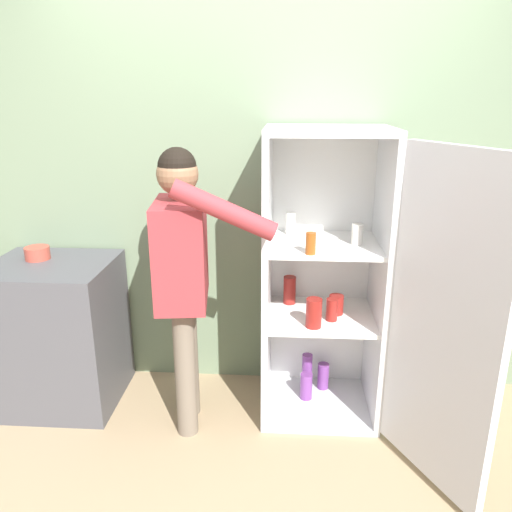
# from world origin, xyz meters

# --- Properties ---
(ground_plane) EXTENTS (12.00, 12.00, 0.00)m
(ground_plane) POSITION_xyz_m (0.00, 0.00, 0.00)
(ground_plane) COLOR tan
(wall_back) EXTENTS (7.00, 0.06, 2.55)m
(wall_back) POSITION_xyz_m (0.00, 0.98, 1.27)
(wall_back) COLOR gray
(wall_back) RESTS_ON ground_plane
(refrigerator) EXTENTS (1.01, 1.17, 1.66)m
(refrigerator) POSITION_xyz_m (0.47, 0.55, 0.82)
(refrigerator) COLOR silver
(refrigerator) RESTS_ON ground_plane
(person) EXTENTS (0.67, 0.60, 1.58)m
(person) POSITION_xyz_m (-0.40, 0.43, 0.99)
(person) COLOR #726656
(person) RESTS_ON ground_plane
(counter) EXTENTS (0.70, 0.61, 0.89)m
(counter) POSITION_xyz_m (-1.23, 0.62, 0.45)
(counter) COLOR #4C4C51
(counter) RESTS_ON ground_plane
(bowl) EXTENTS (0.14, 0.14, 0.07)m
(bowl) POSITION_xyz_m (-1.33, 0.70, 0.93)
(bowl) COLOR #B24738
(bowl) RESTS_ON counter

